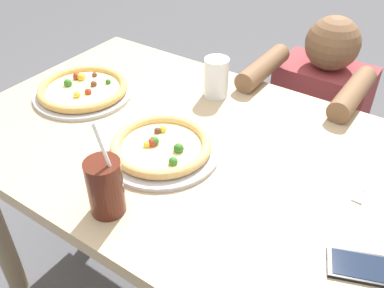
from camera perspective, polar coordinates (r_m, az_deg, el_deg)
The scene contains 8 objects.
dining_table at distance 1.23m, azimuth 0.41°, elevation -3.86°, with size 1.36×0.84×0.75m.
pizza_near at distance 1.12m, azimuth -4.15°, elevation -0.38°, with size 0.31×0.31×0.04m.
pizza_far at distance 1.42m, azimuth -14.50°, elevation 7.09°, with size 0.32×0.32×0.04m.
drink_cup_colored at distance 0.94m, azimuth -11.62°, elevation -5.69°, with size 0.08×0.08×0.24m.
water_cup_clear at distance 1.35m, azimuth 3.30°, elevation 9.01°, with size 0.08×0.08×0.13m.
fork at distance 1.13m, azimuth 22.74°, elevation -4.61°, with size 0.03×0.20×0.00m.
cell_phone at distance 0.93m, azimuth 22.48°, elevation -15.21°, with size 0.17×0.12×0.01m.
diner_seated at distance 1.80m, azimuth 16.00°, elevation 1.37°, with size 0.38×0.51×0.93m.
Camera 1 is at (0.52, -0.77, 1.45)m, focal length 39.50 mm.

